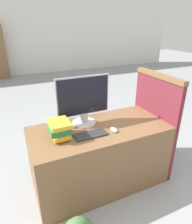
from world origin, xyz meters
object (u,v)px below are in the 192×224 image
(keyboard, at_px, (91,135))
(book_stack, at_px, (59,129))
(monitor, at_px, (83,101))
(mouse, at_px, (114,130))

(keyboard, relative_size, book_stack, 1.21)
(monitor, height_order, keyboard, monitor)
(book_stack, bearing_deg, mouse, -11.97)
(mouse, bearing_deg, book_stack, 168.03)
(monitor, relative_size, mouse, 5.59)
(mouse, distance_m, book_stack, 0.55)
(mouse, height_order, book_stack, book_stack)
(mouse, relative_size, book_stack, 0.38)
(book_stack, bearing_deg, monitor, 28.62)
(monitor, relative_size, book_stack, 2.14)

